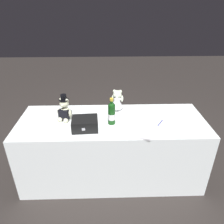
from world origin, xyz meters
The scene contains 8 objects.
ground_plane centered at (0.00, 0.00, 0.00)m, with size 12.00×12.00×0.00m, color #2D2826.
reception_table centered at (0.00, 0.00, 0.38)m, with size 2.02×0.75×0.77m, color white.
teddy_bear_groom centered at (-0.50, 0.02, 0.88)m, with size 0.16×0.16×0.29m.
teddy_bear_bride centered at (0.07, 0.24, 0.88)m, with size 0.19×0.23×0.25m.
champagne_bottle centered at (-0.01, -0.07, 0.89)m, with size 0.08×0.08×0.29m.
signing_pen centered at (0.51, -0.08, 0.77)m, with size 0.09×0.13×0.01m.
gift_case_black centered at (-0.28, -0.16, 0.83)m, with size 0.27×0.22×0.12m.
guestbook centered at (0.28, -0.22, 0.78)m, with size 0.22×0.29×0.02m, color white.
Camera 1 is at (-0.06, -1.99, 1.94)m, focal length 34.25 mm.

